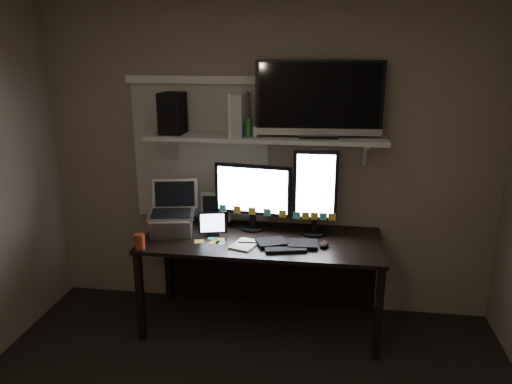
% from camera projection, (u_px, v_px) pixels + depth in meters
% --- Properties ---
extents(back_wall, '(3.60, 0.00, 3.60)m').
position_uv_depth(back_wall, '(268.00, 161.00, 3.98)').
color(back_wall, '#736052').
rests_on(back_wall, floor).
extents(window_blinds, '(1.10, 0.02, 1.10)m').
position_uv_depth(window_blinds, '(200.00, 153.00, 4.02)').
color(window_blinds, beige).
rests_on(window_blinds, back_wall).
extents(desk, '(1.80, 0.75, 0.73)m').
position_uv_depth(desk, '(264.00, 254.00, 3.93)').
color(desk, black).
rests_on(desk, floor).
extents(wall_shelf, '(1.80, 0.35, 0.03)m').
position_uv_depth(wall_shelf, '(266.00, 138.00, 3.75)').
color(wall_shelf, beige).
rests_on(wall_shelf, back_wall).
extents(monitor_landscape, '(0.62, 0.15, 0.54)m').
position_uv_depth(monitor_landscape, '(253.00, 197.00, 3.90)').
color(monitor_landscape, black).
rests_on(monitor_landscape, desk).
extents(monitor_portrait, '(0.34, 0.07, 0.67)m').
position_uv_depth(monitor_portrait, '(315.00, 192.00, 3.77)').
color(monitor_portrait, black).
rests_on(monitor_portrait, desk).
extents(keyboard, '(0.48, 0.28, 0.03)m').
position_uv_depth(keyboard, '(287.00, 243.00, 3.64)').
color(keyboard, black).
rests_on(keyboard, desk).
extents(mouse, '(0.08, 0.11, 0.04)m').
position_uv_depth(mouse, '(324.00, 245.00, 3.61)').
color(mouse, black).
rests_on(mouse, desk).
extents(notepad, '(0.22, 0.26, 0.01)m').
position_uv_depth(notepad, '(245.00, 245.00, 3.64)').
color(notepad, silver).
rests_on(notepad, desk).
extents(tablet, '(0.23, 0.14, 0.19)m').
position_uv_depth(tablet, '(213.00, 224.00, 3.81)').
color(tablet, black).
rests_on(tablet, desk).
extents(file_sorter, '(0.20, 0.10, 0.25)m').
position_uv_depth(file_sorter, '(216.00, 209.00, 4.06)').
color(file_sorter, black).
rests_on(file_sorter, desk).
extents(laptop, '(0.40, 0.35, 0.40)m').
position_uv_depth(laptop, '(171.00, 209.00, 3.81)').
color(laptop, '#AEAFB3').
rests_on(laptop, desk).
extents(cup, '(0.07, 0.07, 0.11)m').
position_uv_depth(cup, '(140.00, 241.00, 3.58)').
color(cup, maroon).
rests_on(cup, desk).
extents(sticky_notes, '(0.30, 0.22, 0.00)m').
position_uv_depth(sticky_notes, '(207.00, 238.00, 3.78)').
color(sticky_notes, gold).
rests_on(sticky_notes, desk).
extents(tv, '(0.93, 0.23, 0.56)m').
position_uv_depth(tv, '(319.00, 99.00, 3.61)').
color(tv, black).
rests_on(tv, wall_shelf).
extents(game_console, '(0.12, 0.27, 0.32)m').
position_uv_depth(game_console, '(240.00, 115.00, 3.72)').
color(game_console, beige).
rests_on(game_console, wall_shelf).
extents(speaker, '(0.18, 0.22, 0.31)m').
position_uv_depth(speaker, '(172.00, 113.00, 3.80)').
color(speaker, black).
rests_on(speaker, wall_shelf).
extents(bottles, '(0.21, 0.09, 0.13)m').
position_uv_depth(bottles, '(245.00, 128.00, 3.69)').
color(bottles, '#A50F0C').
rests_on(bottles, wall_shelf).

